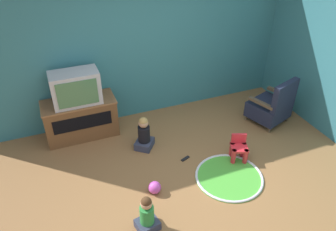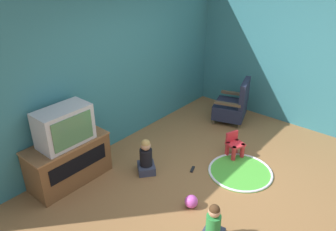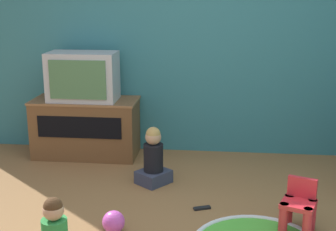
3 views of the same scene
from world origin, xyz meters
name	(u,v)px [view 3 (image 3 of 3)]	position (x,y,z in m)	size (l,w,h in m)	color
wall_back	(187,30)	(-0.16, 2.15, 1.40)	(5.68, 0.12, 2.81)	teal
tv_cabinet	(86,127)	(-1.28, 1.81, 0.34)	(1.17, 0.53, 0.65)	brown
television	(83,76)	(-1.28, 1.78, 0.92)	(0.74, 0.42, 0.53)	#B7B7BC
yellow_kid_chair	(298,209)	(0.84, 0.28, 0.19)	(0.32, 0.31, 0.41)	red
child_watching_left	(153,159)	(-0.41, 1.09, 0.25)	(0.38, 0.39, 0.57)	#33384C
toy_ball	(114,222)	(-0.59, 0.10, 0.09)	(0.18, 0.18, 0.18)	#CC4CB2
remote_control	(202,208)	(0.08, 0.57, 0.01)	(0.16, 0.10, 0.02)	black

